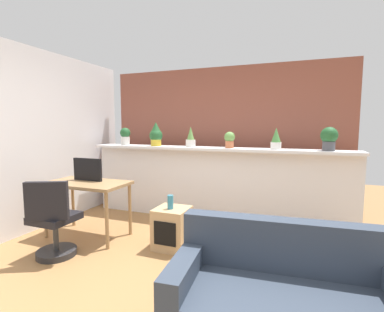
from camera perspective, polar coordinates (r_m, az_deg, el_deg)
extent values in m
plane|color=#9E7042|center=(2.98, -8.03, -24.23)|extent=(12.00, 12.00, 0.00)
cube|color=silver|center=(4.53, 4.25, -5.88)|extent=(4.14, 0.16, 1.13)
cube|color=silver|center=(4.40, 4.16, 1.46)|extent=(4.14, 0.39, 0.04)
cube|color=brown|center=(5.01, 6.28, 3.20)|extent=(4.14, 0.10, 2.50)
cube|color=silver|center=(4.46, -32.70, 2.54)|extent=(0.12, 4.40, 2.60)
cylinder|color=silver|center=(5.10, -13.24, 2.99)|extent=(0.15, 0.15, 0.14)
sphere|color=#235B2D|center=(5.10, -13.28, 4.55)|extent=(0.18, 0.18, 0.18)
cylinder|color=gold|center=(4.78, -7.24, 2.67)|extent=(0.17, 0.17, 0.11)
sphere|color=#235B2D|center=(4.77, -7.26, 4.09)|extent=(0.22, 0.22, 0.22)
cone|color=#235B2D|center=(4.77, -7.28, 5.70)|extent=(0.19, 0.19, 0.18)
cylinder|color=silver|center=(4.52, -0.28, 2.58)|extent=(0.16, 0.16, 0.12)
cone|color=#669E4C|center=(4.51, -0.28, 4.63)|extent=(0.11, 0.11, 0.21)
cylinder|color=#C66B42|center=(4.33, 7.54, 2.31)|extent=(0.13, 0.13, 0.11)
sphere|color=#669E4C|center=(4.32, 7.57, 3.80)|extent=(0.16, 0.16, 0.16)
cylinder|color=silver|center=(4.23, 16.49, 1.99)|extent=(0.15, 0.15, 0.10)
cone|color=#4C9347|center=(4.22, 16.56, 4.09)|extent=(0.13, 0.13, 0.21)
cylinder|color=#4C4C51|center=(4.24, 25.77, 1.81)|extent=(0.16, 0.16, 0.13)
sphere|color=#235B2D|center=(4.24, 25.86, 3.78)|extent=(0.22, 0.22, 0.22)
cylinder|color=#99754C|center=(4.34, -27.43, -9.92)|extent=(0.04, 0.04, 0.71)
cylinder|color=#99754C|center=(3.68, -16.74, -12.34)|extent=(0.04, 0.04, 0.71)
cylinder|color=#99754C|center=(4.67, -22.81, -8.59)|extent=(0.04, 0.04, 0.71)
cylinder|color=#99754C|center=(4.06, -12.37, -10.43)|extent=(0.04, 0.04, 0.71)
cube|color=#99754C|center=(4.08, -20.35, -5.19)|extent=(1.10, 0.60, 0.04)
cube|color=black|center=(4.14, -20.25, -2.56)|extent=(0.45, 0.04, 0.31)
cylinder|color=#262628|center=(3.82, -25.54, -17.10)|extent=(0.44, 0.44, 0.07)
cylinder|color=#333333|center=(3.75, -25.69, -14.21)|extent=(0.06, 0.06, 0.34)
cube|color=black|center=(3.68, -25.84, -11.13)|extent=(0.44, 0.44, 0.08)
cube|color=black|center=(3.45, -27.17, -8.05)|extent=(0.43, 0.25, 0.42)
cube|color=tan|center=(3.61, -4.02, -14.22)|extent=(0.40, 0.40, 0.50)
cube|color=black|center=(3.45, -5.39, -15.23)|extent=(0.28, 0.04, 0.28)
cylinder|color=teal|center=(3.48, -4.37, -9.21)|extent=(0.07, 0.07, 0.17)
cube|color=#333D4C|center=(2.36, 18.16, -16.69)|extent=(1.57, 0.29, 0.40)
cube|color=#333D4C|center=(2.22, -1.42, -21.33)|extent=(0.22, 0.77, 0.16)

